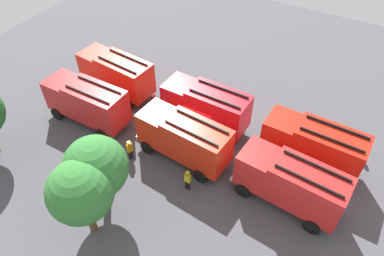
# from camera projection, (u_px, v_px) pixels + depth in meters

# --- Properties ---
(ground_plane) EXTENTS (54.27, 54.27, 0.00)m
(ground_plane) POSITION_uv_depth(u_px,v_px,m) (192.00, 140.00, 28.41)
(ground_plane) COLOR #4C4C51
(fire_truck_0) EXTENTS (7.29, 2.98, 3.88)m
(fire_truck_0) POSITION_uv_depth(u_px,v_px,m) (313.00, 144.00, 25.19)
(fire_truck_0) COLOR red
(fire_truck_0) RESTS_ON ground
(fire_truck_1) EXTENTS (7.27, 2.93, 3.88)m
(fire_truck_1) POSITION_uv_depth(u_px,v_px,m) (206.00, 105.00, 28.20)
(fire_truck_1) COLOR red
(fire_truck_1) RESTS_ON ground
(fire_truck_2) EXTENTS (7.40, 3.30, 3.88)m
(fire_truck_2) POSITION_uv_depth(u_px,v_px,m) (116.00, 73.00, 31.36)
(fire_truck_2) COLOR red
(fire_truck_2) RESTS_ON ground
(fire_truck_3) EXTENTS (7.38, 3.25, 3.88)m
(fire_truck_3) POSITION_uv_depth(u_px,v_px,m) (291.00, 182.00, 22.82)
(fire_truck_3) COLOR red
(fire_truck_3) RESTS_ON ground
(fire_truck_4) EXTENTS (7.38, 3.24, 3.88)m
(fire_truck_4) POSITION_uv_depth(u_px,v_px,m) (184.00, 137.00, 25.67)
(fire_truck_4) COLOR red
(fire_truck_4) RESTS_ON ground
(fire_truck_5) EXTENTS (7.21, 2.79, 3.88)m
(fire_truck_5) POSITION_uv_depth(u_px,v_px,m) (87.00, 101.00, 28.56)
(fire_truck_5) COLOR red
(fire_truck_5) RESTS_ON ground
(firefighter_0) EXTENTS (0.43, 0.30, 1.82)m
(firefighter_0) POSITION_uv_depth(u_px,v_px,m) (188.00, 180.00, 24.35)
(firefighter_0) COLOR black
(firefighter_0) RESTS_ON ground
(firefighter_1) EXTENTS (0.46, 0.32, 1.67)m
(firefighter_1) POSITION_uv_depth(u_px,v_px,m) (256.00, 155.00, 26.08)
(firefighter_1) COLOR black
(firefighter_1) RESTS_ON ground
(firefighter_2) EXTENTS (0.48, 0.38, 1.60)m
(firefighter_2) POSITION_uv_depth(u_px,v_px,m) (155.00, 102.00, 30.45)
(firefighter_2) COLOR black
(firefighter_2) RESTS_ON ground
(firefighter_3) EXTENTS (0.34, 0.47, 1.78)m
(firefighter_3) POSITION_uv_depth(u_px,v_px,m) (130.00, 149.00, 26.38)
(firefighter_3) COLOR black
(firefighter_3) RESTS_ON ground
(firefighter_4) EXTENTS (0.48, 0.38, 1.71)m
(firefighter_4) POSITION_uv_depth(u_px,v_px,m) (360.00, 145.00, 26.79)
(firefighter_4) COLOR black
(firefighter_4) RESTS_ON ground
(tree_0) EXTENTS (3.86, 3.86, 5.99)m
(tree_0) POSITION_uv_depth(u_px,v_px,m) (81.00, 192.00, 20.00)
(tree_0) COLOR brown
(tree_0) RESTS_ON ground
(tree_1) EXTENTS (3.95, 3.95, 6.12)m
(tree_1) POSITION_uv_depth(u_px,v_px,m) (96.00, 168.00, 21.15)
(tree_1) COLOR brown
(tree_1) RESTS_ON ground
(traffic_cone_0) EXTENTS (0.46, 0.46, 0.66)m
(traffic_cone_0) POSITION_uv_depth(u_px,v_px,m) (141.00, 127.00, 29.01)
(traffic_cone_0) COLOR #F2600C
(traffic_cone_0) RESTS_ON ground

